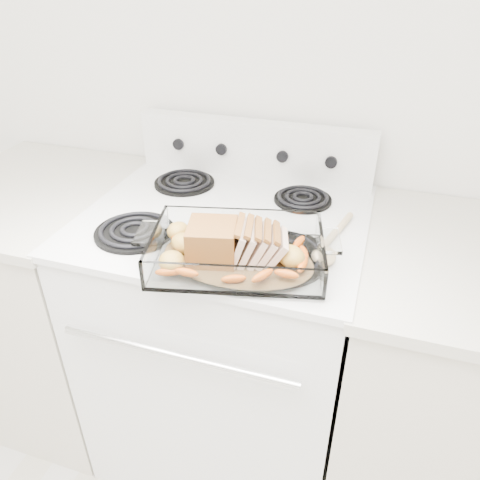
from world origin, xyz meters
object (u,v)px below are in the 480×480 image
(counter_right, at_px, (440,389))
(electric_range, at_px, (227,336))
(baking_dish, at_px, (237,255))
(pork_roast, at_px, (228,242))
(counter_left, at_px, (57,301))

(counter_right, bearing_deg, electric_range, 179.90)
(electric_range, distance_m, baking_dish, 0.54)
(baking_dish, distance_m, pork_roast, 0.04)
(electric_range, relative_size, baking_dish, 2.86)
(counter_left, xyz_separation_m, baking_dish, (0.77, -0.21, 0.50))
(baking_dish, bearing_deg, pork_roast, 166.58)
(counter_left, xyz_separation_m, pork_roast, (0.75, -0.21, 0.53))
(counter_left, distance_m, counter_right, 1.33)
(counter_right, distance_m, baking_dish, 0.78)
(counter_right, relative_size, baking_dish, 2.39)
(electric_range, bearing_deg, pork_roast, -67.93)
(electric_range, distance_m, counter_right, 0.67)
(counter_right, relative_size, pork_roast, 4.09)
(electric_range, distance_m, counter_left, 0.67)
(counter_left, xyz_separation_m, counter_right, (1.33, 0.00, 0.00))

